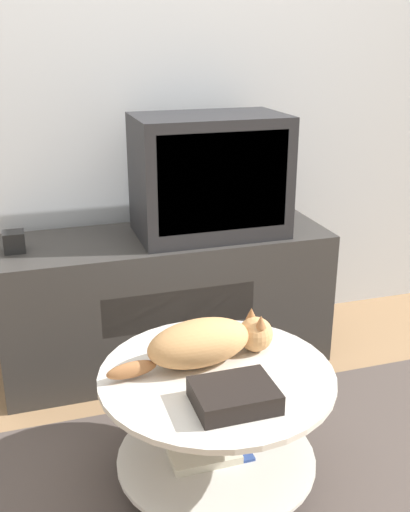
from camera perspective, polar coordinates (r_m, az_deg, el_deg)
name	(u,v)px	position (r m, az deg, el deg)	size (l,w,h in m)	color
ground_plane	(247,495)	(2.05, 4.03, -21.77)	(12.00, 12.00, 0.00)	#93704C
wall_back	(150,53)	(2.69, -5.21, 18.73)	(8.00, 0.05, 2.60)	silver
rug	(247,493)	(2.05, 4.04, -21.57)	(2.06, 1.08, 0.02)	#4C423D
tv_stand	(166,299)	(2.61, -3.71, -4.16)	(1.38, 0.47, 0.59)	#33302D
tv	(209,176)	(2.47, 0.43, 7.66)	(0.61, 0.37, 0.49)	#232326
speaker	(14,242)	(2.41, -17.72, 1.30)	(0.08, 0.08, 0.08)	black
coffee_table	(216,415)	(1.90, 1.05, -14.93)	(0.71, 0.71, 0.41)	#B2B2B7
dvd_box	(234,396)	(1.67, 2.80, -13.14)	(0.22, 0.18, 0.06)	black
cat	(206,342)	(1.84, 0.11, -8.20)	(0.54, 0.21, 0.14)	tan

